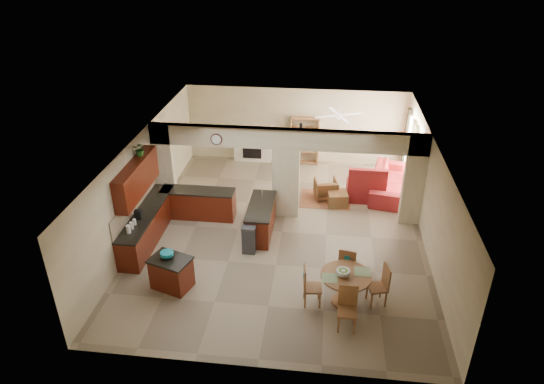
# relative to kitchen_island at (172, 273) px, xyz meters

# --- Properties ---
(floor) EXTENTS (10.00, 10.00, 0.00)m
(floor) POSITION_rel_kitchen_island_xyz_m (2.42, 2.75, -0.42)
(floor) COLOR gray
(floor) RESTS_ON ground
(ceiling) EXTENTS (10.00, 10.00, 0.00)m
(ceiling) POSITION_rel_kitchen_island_xyz_m (2.42, 2.75, 2.38)
(ceiling) COLOR white
(ceiling) RESTS_ON wall_back
(wall_back) EXTENTS (8.00, 0.00, 8.00)m
(wall_back) POSITION_rel_kitchen_island_xyz_m (2.42, 7.75, 0.98)
(wall_back) COLOR beige
(wall_back) RESTS_ON floor
(wall_front) EXTENTS (8.00, 0.00, 8.00)m
(wall_front) POSITION_rel_kitchen_island_xyz_m (2.42, -2.25, 0.98)
(wall_front) COLOR beige
(wall_front) RESTS_ON floor
(wall_left) EXTENTS (0.00, 10.00, 10.00)m
(wall_left) POSITION_rel_kitchen_island_xyz_m (-1.58, 2.75, 0.98)
(wall_left) COLOR beige
(wall_left) RESTS_ON floor
(wall_right) EXTENTS (0.00, 10.00, 10.00)m
(wall_right) POSITION_rel_kitchen_island_xyz_m (6.42, 2.75, 0.98)
(wall_right) COLOR beige
(wall_right) RESTS_ON floor
(partition_left_pier) EXTENTS (0.60, 0.25, 2.80)m
(partition_left_pier) POSITION_rel_kitchen_island_xyz_m (-1.28, 3.75, 0.98)
(partition_left_pier) COLOR beige
(partition_left_pier) RESTS_ON floor
(partition_center_pier) EXTENTS (0.80, 0.25, 2.20)m
(partition_center_pier) POSITION_rel_kitchen_island_xyz_m (2.42, 3.75, 0.68)
(partition_center_pier) COLOR beige
(partition_center_pier) RESTS_ON floor
(partition_right_pier) EXTENTS (0.60, 0.25, 2.80)m
(partition_right_pier) POSITION_rel_kitchen_island_xyz_m (6.12, 3.75, 0.98)
(partition_right_pier) COLOR beige
(partition_right_pier) RESTS_ON floor
(partition_header) EXTENTS (8.00, 0.25, 0.60)m
(partition_header) POSITION_rel_kitchen_island_xyz_m (2.42, 3.75, 2.08)
(partition_header) COLOR beige
(partition_header) RESTS_ON partition_center_pier
(kitchen_counter) EXTENTS (2.52, 3.29, 1.48)m
(kitchen_counter) POSITION_rel_kitchen_island_xyz_m (-0.84, 2.50, 0.05)
(kitchen_counter) COLOR #3A0906
(kitchen_counter) RESTS_ON floor
(upper_cabinets) EXTENTS (0.35, 2.40, 0.90)m
(upper_cabinets) POSITION_rel_kitchen_island_xyz_m (-1.40, 1.95, 1.50)
(upper_cabinets) COLOR #3A0906
(upper_cabinets) RESTS_ON wall_left
(peninsula) EXTENTS (0.70, 1.85, 0.91)m
(peninsula) POSITION_rel_kitchen_island_xyz_m (1.82, 2.64, 0.04)
(peninsula) COLOR #3A0906
(peninsula) RESTS_ON floor
(wall_clock) EXTENTS (0.34, 0.03, 0.34)m
(wall_clock) POSITION_rel_kitchen_island_xyz_m (0.42, 3.60, 2.03)
(wall_clock) COLOR #492518
(wall_clock) RESTS_ON partition_header
(rug) EXTENTS (1.60, 1.30, 0.01)m
(rug) POSITION_rel_kitchen_island_xyz_m (3.62, 4.85, -0.41)
(rug) COLOR brown
(rug) RESTS_ON floor
(fireplace) EXTENTS (1.60, 0.35, 1.20)m
(fireplace) POSITION_rel_kitchen_island_xyz_m (0.82, 7.59, 0.20)
(fireplace) COLOR white
(fireplace) RESTS_ON floor
(shelving_unit) EXTENTS (1.00, 0.32, 1.80)m
(shelving_unit) POSITION_rel_kitchen_island_xyz_m (2.77, 7.57, 0.48)
(shelving_unit) COLOR brown
(shelving_unit) RESTS_ON floor
(window_a) EXTENTS (0.02, 0.90, 1.90)m
(window_a) POSITION_rel_kitchen_island_xyz_m (6.39, 5.05, 0.78)
(window_a) COLOR white
(window_a) RESTS_ON wall_right
(window_b) EXTENTS (0.02, 0.90, 1.90)m
(window_b) POSITION_rel_kitchen_island_xyz_m (6.39, 6.75, 0.78)
(window_b) COLOR white
(window_b) RESTS_ON wall_right
(glazed_door) EXTENTS (0.02, 0.70, 2.10)m
(glazed_door) POSITION_rel_kitchen_island_xyz_m (6.39, 5.90, 0.63)
(glazed_door) COLOR white
(glazed_door) RESTS_ON wall_right
(drape_a_left) EXTENTS (0.10, 0.28, 2.30)m
(drape_a_left) POSITION_rel_kitchen_island_xyz_m (6.35, 4.45, 0.78)
(drape_a_left) COLOR #3D1A18
(drape_a_left) RESTS_ON wall_right
(drape_a_right) EXTENTS (0.10, 0.28, 2.30)m
(drape_a_right) POSITION_rel_kitchen_island_xyz_m (6.35, 5.65, 0.78)
(drape_a_right) COLOR #3D1A18
(drape_a_right) RESTS_ON wall_right
(drape_b_left) EXTENTS (0.10, 0.28, 2.30)m
(drape_b_left) POSITION_rel_kitchen_island_xyz_m (6.35, 6.15, 0.78)
(drape_b_left) COLOR #3D1A18
(drape_b_left) RESTS_ON wall_right
(drape_b_right) EXTENTS (0.10, 0.28, 2.30)m
(drape_b_right) POSITION_rel_kitchen_island_xyz_m (6.35, 7.35, 0.78)
(drape_b_right) COLOR #3D1A18
(drape_b_right) RESTS_ON wall_right
(ceiling_fan) EXTENTS (1.00, 1.00, 0.10)m
(ceiling_fan) POSITION_rel_kitchen_island_xyz_m (3.92, 5.75, 2.14)
(ceiling_fan) COLOR white
(ceiling_fan) RESTS_ON ceiling
(kitchen_island) EXTENTS (1.12, 0.95, 0.82)m
(kitchen_island) POSITION_rel_kitchen_island_xyz_m (0.00, 0.00, 0.00)
(kitchen_island) COLOR #3A0906
(kitchen_island) RESTS_ON floor
(teal_bowl) EXTENTS (0.32, 0.32, 0.15)m
(teal_bowl) POSITION_rel_kitchen_island_xyz_m (-0.08, 0.06, 0.48)
(teal_bowl) COLOR teal
(teal_bowl) RESTS_ON kitchen_island
(trash_can) EXTENTS (0.36, 0.30, 0.75)m
(trash_can) POSITION_rel_kitchen_island_xyz_m (1.63, 1.67, -0.04)
(trash_can) COLOR #303033
(trash_can) RESTS_ON floor
(dining_table) EXTENTS (1.17, 1.17, 0.80)m
(dining_table) POSITION_rel_kitchen_island_xyz_m (4.16, -0.09, 0.11)
(dining_table) COLOR brown
(dining_table) RESTS_ON floor
(fruit_bowl) EXTENTS (0.31, 0.31, 0.17)m
(fruit_bowl) POSITION_rel_kitchen_island_xyz_m (4.09, -0.12, 0.47)
(fruit_bowl) COLOR #81C129
(fruit_bowl) RESTS_ON dining_table
(sofa) EXTENTS (2.88, 1.54, 0.80)m
(sofa) POSITION_rel_kitchen_island_xyz_m (5.72, 5.61, -0.02)
(sofa) COLOR maroon
(sofa) RESTS_ON floor
(chaise) EXTENTS (1.21, 0.99, 0.48)m
(chaise) POSITION_rel_kitchen_island_xyz_m (4.91, 5.13, -0.17)
(chaise) COLOR maroon
(chaise) RESTS_ON floor
(armchair) EXTENTS (0.83, 0.85, 0.65)m
(armchair) POSITION_rel_kitchen_island_xyz_m (3.63, 4.98, -0.09)
(armchair) COLOR maroon
(armchair) RESTS_ON floor
(ottoman) EXTENTS (0.68, 0.68, 0.44)m
(ottoman) POSITION_rel_kitchen_island_xyz_m (4.01, 4.54, -0.20)
(ottoman) COLOR maroon
(ottoman) RESTS_ON floor
(plant) EXTENTS (0.39, 0.35, 0.39)m
(plant) POSITION_rel_kitchen_island_xyz_m (-1.40, 2.42, 2.15)
(plant) COLOR #1B4F15
(plant) RESTS_ON upper_cabinets
(chair_north) EXTENTS (0.50, 0.50, 1.02)m
(chair_north) POSITION_rel_kitchen_island_xyz_m (4.22, 0.65, 0.14)
(chair_north) COLOR brown
(chair_north) RESTS_ON floor
(chair_east) EXTENTS (0.52, 0.52, 1.02)m
(chair_east) POSITION_rel_kitchen_island_xyz_m (4.98, -0.00, 0.14)
(chair_east) COLOR brown
(chair_east) RESTS_ON floor
(chair_south) EXTENTS (0.42, 0.43, 1.02)m
(chair_south) POSITION_rel_kitchen_island_xyz_m (4.20, -0.84, 0.14)
(chair_south) COLOR brown
(chair_south) RESTS_ON floor
(chair_west) EXTENTS (0.46, 0.46, 1.02)m
(chair_west) POSITION_rel_kitchen_island_xyz_m (3.33, -0.22, 0.14)
(chair_west) COLOR brown
(chair_west) RESTS_ON floor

